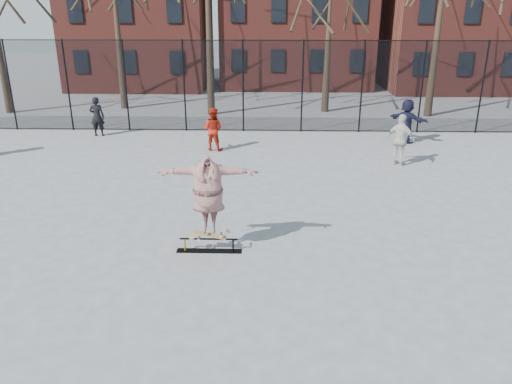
{
  "coord_description": "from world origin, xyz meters",
  "views": [
    {
      "loc": [
        -0.19,
        -9.09,
        5.47
      ],
      "look_at": [
        -0.49,
        1.5,
        1.43
      ],
      "focal_mm": 35.0,
      "sensor_mm": 36.0,
      "label": 1
    }
  ],
  "objects_px": {
    "skate_rail": "(209,246)",
    "bystander_red": "(213,129)",
    "skater": "(209,198)",
    "bystander_white": "(401,140)",
    "skateboard": "(210,236)",
    "bystander_black": "(97,116)",
    "bystander_navy": "(407,121)"
  },
  "relations": [
    {
      "from": "skater",
      "to": "bystander_white",
      "type": "relative_size",
      "value": 1.23
    },
    {
      "from": "skater",
      "to": "bystander_navy",
      "type": "bearing_deg",
      "value": 52.23
    },
    {
      "from": "bystander_red",
      "to": "bystander_black",
      "type": "bearing_deg",
      "value": -6.7
    },
    {
      "from": "skater",
      "to": "bystander_white",
      "type": "height_order",
      "value": "skater"
    },
    {
      "from": "bystander_red",
      "to": "bystander_navy",
      "type": "height_order",
      "value": "bystander_navy"
    },
    {
      "from": "skateboard",
      "to": "bystander_red",
      "type": "distance_m",
      "value": 8.65
    },
    {
      "from": "skateboard",
      "to": "bystander_red",
      "type": "relative_size",
      "value": 0.49
    },
    {
      "from": "skateboard",
      "to": "bystander_white",
      "type": "height_order",
      "value": "bystander_white"
    },
    {
      "from": "skater",
      "to": "bystander_black",
      "type": "relative_size",
      "value": 1.33
    },
    {
      "from": "bystander_white",
      "to": "skater",
      "type": "bearing_deg",
      "value": 86.85
    },
    {
      "from": "skate_rail",
      "to": "bystander_red",
      "type": "relative_size",
      "value": 0.91
    },
    {
      "from": "skate_rail",
      "to": "bystander_white",
      "type": "bearing_deg",
      "value": 48.56
    },
    {
      "from": "skater",
      "to": "bystander_white",
      "type": "distance_m",
      "value": 9.08
    },
    {
      "from": "skate_rail",
      "to": "skater",
      "type": "relative_size",
      "value": 0.68
    },
    {
      "from": "skater",
      "to": "bystander_navy",
      "type": "height_order",
      "value": "skater"
    },
    {
      "from": "skateboard",
      "to": "bystander_black",
      "type": "xyz_separation_m",
      "value": [
        -6.12,
        10.68,
        0.46
      ]
    },
    {
      "from": "skater",
      "to": "bystander_black",
      "type": "bearing_deg",
      "value": 117.14
    },
    {
      "from": "skate_rail",
      "to": "skater",
      "type": "height_order",
      "value": "skater"
    },
    {
      "from": "skater",
      "to": "bystander_red",
      "type": "relative_size",
      "value": 1.35
    },
    {
      "from": "skate_rail",
      "to": "bystander_black",
      "type": "bearing_deg",
      "value": 119.7
    },
    {
      "from": "bystander_navy",
      "to": "bystander_red",
      "type": "bearing_deg",
      "value": 51.32
    },
    {
      "from": "skateboard",
      "to": "bystander_white",
      "type": "bearing_deg",
      "value": 48.71
    },
    {
      "from": "bystander_navy",
      "to": "bystander_black",
      "type": "bearing_deg",
      "value": 38.35
    },
    {
      "from": "skateboard",
      "to": "skater",
      "type": "xyz_separation_m",
      "value": [
        -0.0,
        0.0,
        0.97
      ]
    },
    {
      "from": "skateboard",
      "to": "skater",
      "type": "height_order",
      "value": "skater"
    },
    {
      "from": "skate_rail",
      "to": "bystander_white",
      "type": "height_order",
      "value": "bystander_white"
    },
    {
      "from": "skateboard",
      "to": "bystander_navy",
      "type": "relative_size",
      "value": 0.46
    },
    {
      "from": "skateboard",
      "to": "bystander_navy",
      "type": "xyz_separation_m",
      "value": [
        6.98,
        9.93,
        0.52
      ]
    },
    {
      "from": "bystander_black",
      "to": "bystander_white",
      "type": "relative_size",
      "value": 0.93
    },
    {
      "from": "bystander_red",
      "to": "bystander_navy",
      "type": "distance_m",
      "value": 7.96
    },
    {
      "from": "skater",
      "to": "bystander_white",
      "type": "xyz_separation_m",
      "value": [
        5.99,
        6.82,
        -0.43
      ]
    },
    {
      "from": "skater",
      "to": "bystander_navy",
      "type": "relative_size",
      "value": 1.24
    }
  ]
}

